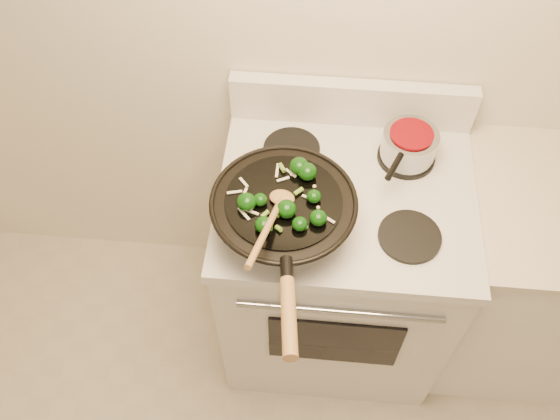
{
  "coord_description": "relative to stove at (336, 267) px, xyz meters",
  "views": [
    {
      "loc": [
        -0.11,
        0.07,
        2.33
      ],
      "look_at": [
        -0.19,
        1.01,
        1.03
      ],
      "focal_mm": 38.0,
      "sensor_mm": 36.0,
      "label": 1
    }
  ],
  "objects": [
    {
      "name": "saucepan",
      "position": [
        0.18,
        0.15,
        0.51
      ],
      "size": [
        0.17,
        0.26,
        0.1
      ],
      "color": "#989CA0",
      "rests_on": "stove"
    },
    {
      "name": "counter_unit",
      "position": [
        0.81,
        0.03,
        -0.01
      ],
      "size": [
        0.84,
        0.62,
        0.91
      ],
      "color": "white",
      "rests_on": "ground"
    },
    {
      "name": "stove",
      "position": [
        0.0,
        0.0,
        0.0
      ],
      "size": [
        0.78,
        0.67,
        1.08
      ],
      "color": "silver",
      "rests_on": "ground"
    },
    {
      "name": "wooden_spoon",
      "position": [
        -0.2,
        -0.23,
        0.62
      ],
      "size": [
        0.1,
        0.31,
        0.11
      ],
      "color": "#9C6F3D",
      "rests_on": "wok"
    },
    {
      "name": "wok",
      "position": [
        -0.18,
        -0.16,
        0.53
      ],
      "size": [
        0.41,
        0.67,
        0.19
      ],
      "color": "black",
      "rests_on": "stove"
    },
    {
      "name": "stirfry",
      "position": [
        -0.17,
        -0.16,
        0.6
      ],
      "size": [
        0.3,
        0.25,
        0.05
      ],
      "color": "#0B3508",
      "rests_on": "wok"
    }
  ]
}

